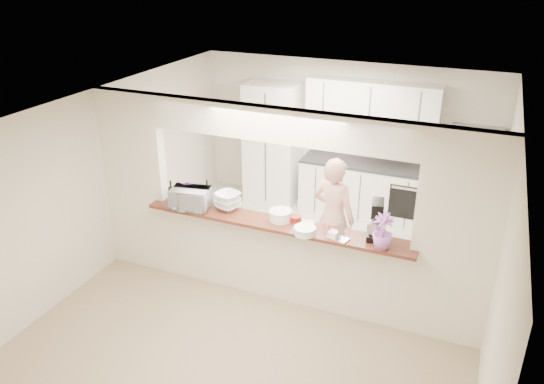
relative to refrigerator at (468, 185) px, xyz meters
The scene contains 19 objects.
floor 3.46m from the refrigerator, 127.72° to the right, with size 6.00×6.00×0.00m, color tan.
tile_overlay 2.48m from the refrigerator, 151.78° to the right, with size 5.00×2.90×0.01m, color beige.
partition 3.41m from the refrigerator, 127.72° to the right, with size 5.00×0.15×2.50m.
bar_counter 3.37m from the refrigerator, 127.68° to the right, with size 3.40×0.38×1.09m.
kitchen_cabinets 2.24m from the refrigerator, behind, with size 3.15×0.62×2.25m.
refrigerator is the anchor object (origin of this frame).
flower_left 4.26m from the refrigerator, 142.18° to the right, with size 0.28×0.24×0.31m, color #E97BCC.
wine_bottle_a 4.46m from the refrigerator, 140.94° to the right, with size 0.07×0.07×0.36m.
wine_bottle_b 4.01m from the refrigerator, 139.77° to the right, with size 0.07×0.07×0.35m.
toaster_oven 4.24m from the refrigerator, 139.33° to the right, with size 0.48×0.33×0.27m, color #BAB9BE.
serving_bowls 3.80m from the refrigerator, 136.61° to the right, with size 0.30×0.30×0.22m, color white.
plate_stack_a 3.33m from the refrigerator, 127.70° to the right, with size 0.28×0.28×0.13m.
plate_stack_b 3.29m from the refrigerator, 119.85° to the right, with size 0.26×0.26×0.09m.
red_bowl 3.18m from the refrigerator, 125.75° to the right, with size 0.14×0.14×0.07m, color maroon.
tan_bowl 3.16m from the refrigerator, 121.62° to the right, with size 0.16×0.16×0.07m, color #C6B88B.
utensil_caddy 3.08m from the refrigerator, 114.06° to the right, with size 0.28×0.20×0.24m.
stand_mixer 2.76m from the refrigerator, 108.55° to the right, with size 0.25×0.34×0.46m.
flower_right 2.93m from the refrigerator, 105.00° to the right, with size 0.23×0.23×0.41m, color #C770D0.
person 2.43m from the refrigerator, 130.39° to the right, with size 0.62×0.40×1.69m, color #D99D8D.
Camera 1 is at (2.16, -5.30, 4.06)m, focal length 35.00 mm.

